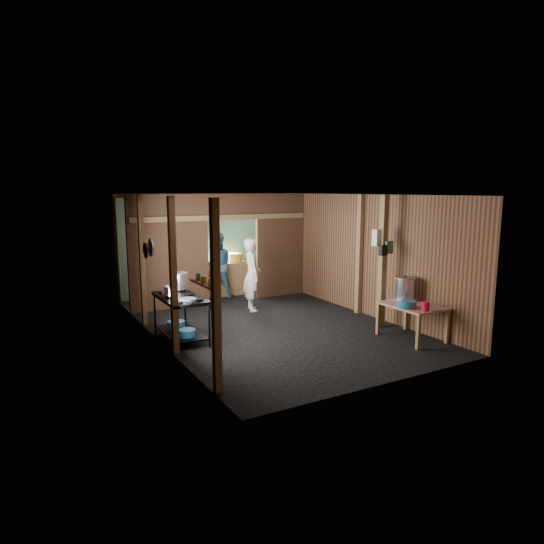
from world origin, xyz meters
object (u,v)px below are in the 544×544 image
gas_range (181,318)px  prep_table (412,322)px  stove_pot_large (179,282)px  yellow_tub (235,257)px  cook (252,275)px  pink_bucket (425,306)px  stock_pot (405,289)px

gas_range → prep_table: gas_range is taller
gas_range → stove_pot_large: size_ratio=3.90×
yellow_tub → cook: cook is taller
pink_bucket → yellow_tub: size_ratio=0.42×
prep_table → cook: cook is taller
stock_pot → cook: 3.42m
stock_pot → pink_bucket: 0.85m
stove_pot_large → cook: cook is taller
prep_table → yellow_tub: bearing=103.0°
gas_range → prep_table: size_ratio=1.27×
gas_range → stove_pot_large: stove_pot_large is taller
yellow_tub → cook: size_ratio=0.24×
stove_pot_large → pink_bucket: stove_pot_large is taller
gas_range → cook: bearing=32.3°
prep_table → yellow_tub: yellow_tub is taller
stove_pot_large → yellow_tub: (2.36, 2.60, -0.01)m
stove_pot_large → pink_bucket: (3.39, -2.95, -0.25)m
prep_table → yellow_tub: (-1.18, 5.11, 0.64)m
prep_table → stove_pot_large: size_ratio=3.07×
prep_table → stove_pot_large: (-3.54, 2.51, 0.65)m
gas_range → cook: size_ratio=0.84×
stove_pot_large → stock_pot: bearing=-30.5°
stock_pot → pink_bucket: size_ratio=2.84×
pink_bucket → prep_table: bearing=70.9°
prep_table → gas_range: bearing=152.1°
stock_pot → cook: bearing=120.5°
gas_range → cook: cook is taller
prep_table → cook: size_ratio=0.66×
stock_pot → pink_bucket: (-0.29, -0.79, -0.13)m
gas_range → pink_bucket: 4.30m
pink_bucket → gas_range: bearing=146.0°
stock_pot → cook: size_ratio=0.28×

